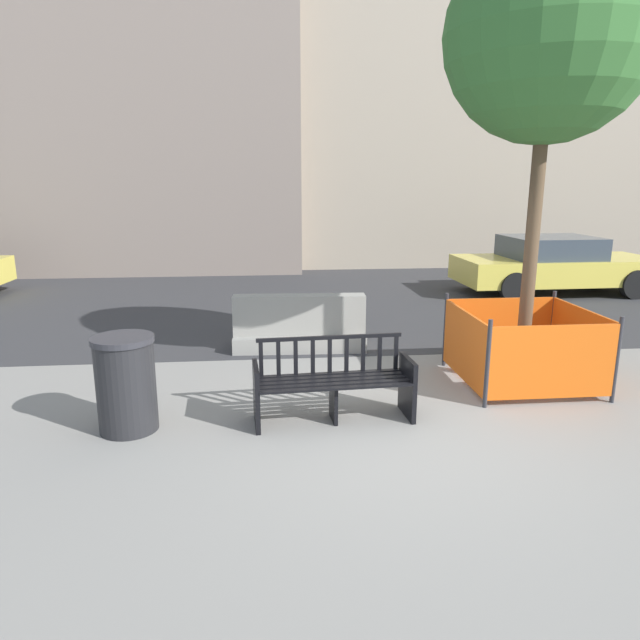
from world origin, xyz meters
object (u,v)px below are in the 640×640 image
(trash_bin, at_px, (126,384))
(jersey_barrier_centre, at_px, (299,327))
(street_tree, at_px, (550,37))
(street_bench, at_px, (333,385))
(car_sedan_mid, at_px, (554,265))
(construction_fence, at_px, (523,344))

(trash_bin, bearing_deg, jersey_barrier_centre, 55.01)
(street_tree, relative_size, trash_bin, 5.29)
(street_tree, bearing_deg, street_bench, -159.77)
(jersey_barrier_centre, bearing_deg, street_tree, -33.27)
(car_sedan_mid, height_order, trash_bin, car_sedan_mid)
(jersey_barrier_centre, height_order, construction_fence, construction_fence)
(car_sedan_mid, xyz_separation_m, trash_bin, (-8.04, -6.76, -0.15))
(jersey_barrier_centre, distance_m, construction_fence, 3.26)
(jersey_barrier_centre, distance_m, trash_bin, 3.39)
(trash_bin, bearing_deg, street_bench, 1.46)
(construction_fence, height_order, car_sedan_mid, car_sedan_mid)
(street_bench, height_order, street_tree, street_tree)
(construction_fence, relative_size, car_sedan_mid, 0.35)
(street_bench, bearing_deg, construction_fence, 20.23)
(street_tree, height_order, car_sedan_mid, street_tree)
(construction_fence, relative_size, trash_bin, 1.58)
(street_bench, height_order, jersey_barrier_centre, street_bench)
(street_bench, height_order, construction_fence, construction_fence)
(jersey_barrier_centre, xyz_separation_m, construction_fence, (2.72, -1.79, 0.17))
(street_tree, xyz_separation_m, car_sedan_mid, (3.38, 5.77, -3.43))
(street_bench, xyz_separation_m, construction_fence, (2.53, 0.93, 0.12))
(trash_bin, bearing_deg, car_sedan_mid, 40.02)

